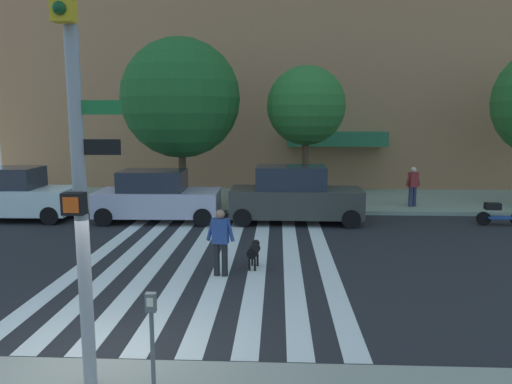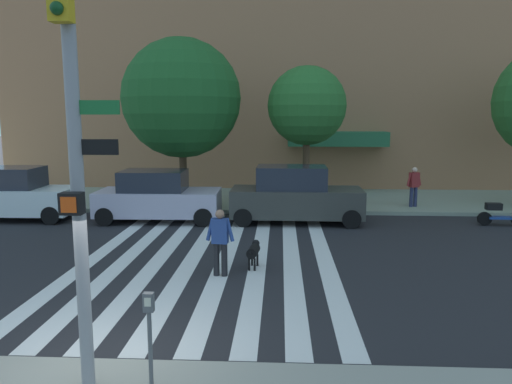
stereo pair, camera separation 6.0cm
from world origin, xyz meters
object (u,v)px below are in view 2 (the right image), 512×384
traffic_light_pole (74,142)px  parking_meter_curbside (149,327)px  parked_car_near_curb (16,195)px  parked_car_behind_first (158,197)px  parked_car_third_in_line (295,196)px  street_tree_nearest (182,98)px  dog_on_leash (254,251)px  street_tree_middle (307,106)px  pedestrian_bystander (414,184)px  pedestrian_dog_walker (220,239)px  parked_scooter (502,212)px

traffic_light_pole → parking_meter_curbside: 2.64m
parked_car_near_curb → parked_car_behind_first: bearing=-0.0°
parked_car_third_in_line → street_tree_nearest: street_tree_nearest is taller
parking_meter_curbside → dog_on_leash: (1.09, 5.88, -0.59)m
parked_car_near_curb → street_tree_middle: (10.93, 2.22, 3.32)m
parking_meter_curbside → parked_car_near_curb: 13.95m
pedestrian_bystander → pedestrian_dog_walker: bearing=-128.5°
parked_car_near_curb → parked_scooter: (17.75, -0.20, -0.45)m
street_tree_nearest → pedestrian_dog_walker: size_ratio=4.15×
pedestrian_bystander → parked_car_near_curb: bearing=-170.5°
parking_meter_curbside → parked_car_behind_first: bearing=103.7°
street_tree_middle → parking_meter_curbside: bearing=-101.6°
parked_scooter → pedestrian_dog_walker: size_ratio=1.00×
traffic_light_pole → parked_car_near_curb: traffic_light_pole is taller
parked_car_third_in_line → dog_on_leash: bearing=-102.5°
street_tree_middle → dog_on_leash: street_tree_middle is taller
dog_on_leash → pedestrian_bystander: pedestrian_bystander is taller
pedestrian_bystander → street_tree_nearest: bearing=-177.9°
pedestrian_dog_walker → dog_on_leash: size_ratio=1.64×
parked_car_third_in_line → street_tree_nearest: size_ratio=0.70×
parked_car_near_curb → parked_car_third_in_line: size_ratio=0.89×
dog_on_leash → pedestrian_bystander: (6.16, 8.02, 0.63)m
parking_meter_curbside → pedestrian_dog_walker: (0.31, 5.19, -0.10)m
pedestrian_dog_walker → parked_car_behind_first: bearing=116.6°
parking_meter_curbside → parked_car_third_in_line: (2.30, 11.33, -0.05)m
street_tree_middle → pedestrian_dog_walker: bearing=-106.5°
parking_meter_curbside → dog_on_leash: 6.01m
street_tree_middle → parked_car_near_curb: bearing=-168.5°
parked_car_behind_first → pedestrian_bystander: 10.34m
pedestrian_dog_walker → pedestrian_bystander: (6.93, 8.71, 0.15)m
parked_scooter → pedestrian_bystander: 3.69m
pedestrian_bystander → parking_meter_curbside: bearing=-117.5°
parked_car_behind_first → pedestrian_dog_walker: bearing=-63.4°
parked_car_behind_first → street_tree_middle: bearing=21.8°
parked_car_behind_first → parked_scooter: (12.37, -0.20, -0.42)m
parking_meter_curbside → street_tree_middle: street_tree_middle is taller
pedestrian_dog_walker → parked_scooter: bearing=32.6°
street_tree_nearest → pedestrian_bystander: street_tree_nearest is taller
street_tree_middle → dog_on_leash: 8.73m
traffic_light_pole → street_tree_nearest: 13.71m
parked_car_third_in_line → street_tree_nearest: (-4.54, 2.22, 3.58)m
street_tree_middle → pedestrian_dog_walker: street_tree_middle is taller
street_tree_middle → dog_on_leash: size_ratio=5.69×
parked_car_near_curb → street_tree_nearest: (5.90, 2.22, 3.63)m
parked_car_third_in_line → dog_on_leash: (-1.21, -5.45, -0.53)m
traffic_light_pole → parked_car_third_in_line: traffic_light_pole is taller
street_tree_nearest → dog_on_leash: street_tree_nearest is taller
parked_car_behind_first → parking_meter_curbside: bearing=-76.3°
street_tree_nearest → street_tree_middle: size_ratio=1.20×
pedestrian_dog_walker → pedestrian_bystander: bearing=51.5°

